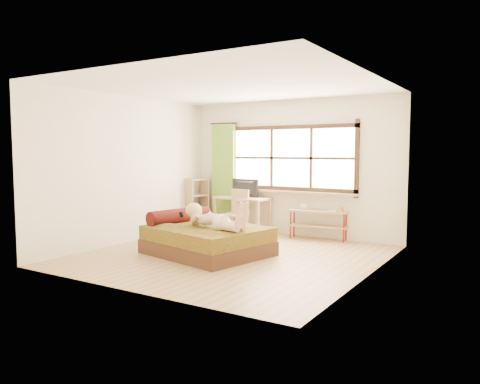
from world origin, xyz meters
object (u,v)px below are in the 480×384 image
Objects in this scene: bookshelf at (197,203)px; chair at (237,210)px; woman at (213,211)px; desk at (242,202)px; pipe_shelf at (319,218)px; kitten at (177,216)px; bed at (205,239)px.

chair is at bearing -1.72° from bookshelf.
woman is 1.05× the size of desk.
chair is at bearing 122.25° from woman.
desk is at bearing 110.96° from chair.
kitten is at bearing -138.50° from pipe_shelf.
woman is at bearing -4.74° from bed.
woman reaches higher than pipe_shelf.
bookshelf is (-1.21, 0.29, 0.04)m from chair.
desk is 0.40m from chair.
kitten is at bearing -177.45° from woman.
kitten is 0.30× the size of chair.
kitten is 2.73m from pipe_shelf.
woman is 0.90m from kitten.
desk is 1.32× the size of chair.
kitten is at bearing -50.79° from bookshelf.
desk reaches higher than bed.
kitten reaches higher than pipe_shelf.
bookshelf reaches higher than kitten.
bookshelf is at bearing 142.34° from bed.
woman is at bearing -66.04° from desk.
desk reaches higher than pipe_shelf.
desk is at bearing 98.33° from kitten.
pipe_shelf is at bearing 22.27° from chair.
chair is 0.84× the size of bookshelf.
desk is at bearing 121.63° from woman.
bookshelf reaches higher than desk.
pipe_shelf is (1.78, 2.07, -0.16)m from kitten.
pipe_shelf is 1.04× the size of bookshelf.
woman reaches higher than desk.
woman is 1.12× the size of pipe_shelf.
bed is 2.58m from bookshelf.
bed is at bearing -124.87° from pipe_shelf.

